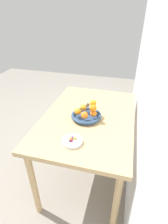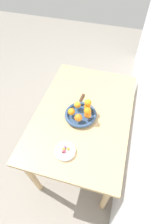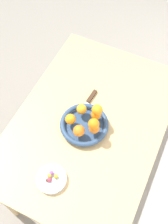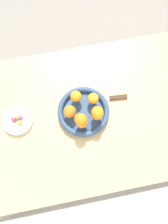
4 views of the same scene
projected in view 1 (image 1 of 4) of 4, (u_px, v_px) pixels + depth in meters
ground_plane at (88, 174)px, 1.88m from camera, size 6.00×6.00×0.00m
wall_back at (155, 59)px, 1.13m from camera, size 4.00×0.05×2.50m
dining_table at (89, 124)px, 1.54m from camera, size 1.10×0.76×0.74m
fruit_bowl at (86, 116)px, 1.45m from camera, size 0.25×0.25×0.04m
candy_dish at (72, 141)px, 1.20m from camera, size 0.14×0.14×0.02m
orange_0 at (92, 109)px, 1.47m from camera, size 0.05×0.05×0.05m
orange_1 at (83, 107)px, 1.49m from camera, size 0.05×0.05×0.05m
orange_2 at (78, 112)px, 1.43m from camera, size 0.05×0.05×0.05m
orange_3 at (85, 115)px, 1.38m from camera, size 0.06×0.06×0.06m
orange_4 at (93, 114)px, 1.40m from camera, size 0.05×0.05×0.05m
orange_5 at (93, 103)px, 1.44m from camera, size 0.05×0.05×0.05m
orange_6 at (93, 108)px, 1.37m from camera, size 0.05×0.05×0.05m
candy_ball_0 at (71, 138)px, 1.19m from camera, size 0.02×0.02×0.02m
candy_ball_1 at (71, 140)px, 1.18m from camera, size 0.02×0.02×0.02m
candy_ball_2 at (72, 137)px, 1.20m from camera, size 0.02×0.02×0.02m
candy_ball_3 at (75, 138)px, 1.20m from camera, size 0.02×0.02×0.02m
candy_ball_4 at (70, 141)px, 1.18m from camera, size 0.01×0.01×0.01m
knife at (85, 109)px, 1.58m from camera, size 0.26×0.04×0.01m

